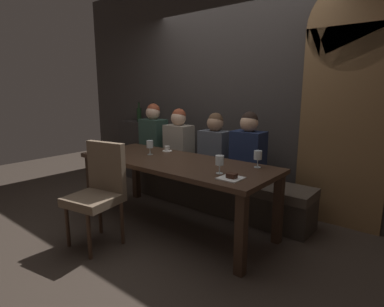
% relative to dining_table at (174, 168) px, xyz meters
% --- Properties ---
extents(ground, '(9.00, 9.00, 0.00)m').
position_rel_dining_table_xyz_m(ground, '(0.00, 0.00, -0.65)').
color(ground, '#382D26').
extents(back_wall_tiled, '(6.00, 0.12, 3.00)m').
position_rel_dining_table_xyz_m(back_wall_tiled, '(0.00, 1.22, 0.85)').
color(back_wall_tiled, '#383330').
rests_on(back_wall_tiled, ground).
extents(arched_door, '(0.90, 0.05, 2.55)m').
position_rel_dining_table_xyz_m(arched_door, '(1.35, 1.15, 0.71)').
color(arched_door, brown).
rests_on(arched_door, ground).
extents(back_counter, '(1.10, 0.28, 0.95)m').
position_rel_dining_table_xyz_m(back_counter, '(-1.55, 1.04, -0.18)').
color(back_counter, '#2F2B29').
rests_on(back_counter, ground).
extents(dining_table, '(2.20, 0.84, 0.74)m').
position_rel_dining_table_xyz_m(dining_table, '(0.00, 0.00, 0.00)').
color(dining_table, '#342217').
rests_on(dining_table, ground).
extents(banquette_bench, '(2.50, 0.44, 0.45)m').
position_rel_dining_table_xyz_m(banquette_bench, '(0.00, 0.70, -0.42)').
color(banquette_bench, '#312A23').
rests_on(banquette_bench, ground).
extents(chair_near_side, '(0.51, 0.51, 0.98)m').
position_rel_dining_table_xyz_m(chair_near_side, '(-0.31, -0.72, -0.09)').
color(chair_near_side, '#3D281C').
rests_on(chair_near_side, ground).
extents(diner_redhead, '(0.36, 0.24, 0.83)m').
position_rel_dining_table_xyz_m(diner_redhead, '(-1.03, 0.70, 0.19)').
color(diner_redhead, '#2D473D').
rests_on(diner_redhead, banquette_bench).
extents(diner_bearded, '(0.36, 0.24, 0.78)m').
position_rel_dining_table_xyz_m(diner_bearded, '(-0.55, 0.69, 0.16)').
color(diner_bearded, '#9E9384').
rests_on(diner_bearded, banquette_bench).
extents(diner_far_end, '(0.36, 0.24, 0.75)m').
position_rel_dining_table_xyz_m(diner_far_end, '(0.02, 0.73, 0.15)').
color(diner_far_end, '#4C515B').
rests_on(diner_far_end, banquette_bench).
extents(diner_near_end, '(0.36, 0.24, 0.79)m').
position_rel_dining_table_xyz_m(diner_near_end, '(0.49, 0.69, 0.17)').
color(diner_near_end, '#192342').
rests_on(diner_near_end, banquette_bench).
extents(wine_bottle_dark_red, '(0.08, 0.08, 0.33)m').
position_rel_dining_table_xyz_m(wine_bottle_dark_red, '(-1.72, 1.05, 0.42)').
color(wine_bottle_dark_red, black).
rests_on(wine_bottle_dark_red, back_counter).
extents(wine_bottle_pale_label, '(0.08, 0.08, 0.33)m').
position_rel_dining_table_xyz_m(wine_bottle_pale_label, '(-1.40, 1.07, 0.42)').
color(wine_bottle_pale_label, '#384728').
rests_on(wine_bottle_pale_label, back_counter).
extents(wine_glass_end_left, '(0.08, 0.08, 0.16)m').
position_rel_dining_table_xyz_m(wine_glass_end_left, '(0.83, 0.28, 0.20)').
color(wine_glass_end_left, silver).
rests_on(wine_glass_end_left, dining_table).
extents(wine_glass_center_back, '(0.08, 0.08, 0.16)m').
position_rel_dining_table_xyz_m(wine_glass_center_back, '(-0.41, 0.04, 0.20)').
color(wine_glass_center_back, silver).
rests_on(wine_glass_center_back, dining_table).
extents(wine_glass_far_left, '(0.08, 0.08, 0.16)m').
position_rel_dining_table_xyz_m(wine_glass_far_left, '(0.67, -0.13, 0.20)').
color(wine_glass_far_left, silver).
rests_on(wine_glass_far_left, dining_table).
extents(espresso_cup, '(0.12, 0.12, 0.06)m').
position_rel_dining_table_xyz_m(espresso_cup, '(-0.39, 0.30, 0.11)').
color(espresso_cup, white).
rests_on(espresso_cup, dining_table).
extents(dessert_plate, '(0.19, 0.19, 0.05)m').
position_rel_dining_table_xyz_m(dessert_plate, '(0.84, -0.21, 0.10)').
color(dessert_plate, white).
rests_on(dessert_plate, dining_table).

